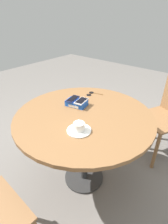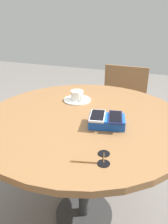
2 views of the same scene
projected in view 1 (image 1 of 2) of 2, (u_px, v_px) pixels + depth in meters
The scene contains 9 objects.
ground_plane at pixel (84, 177), 1.77m from camera, with size 8.00×8.00×0.00m, color slate.
round_table at pixel (84, 124), 1.44m from camera, with size 1.10×1.10×0.75m.
phone_box at pixel (77, 103), 1.51m from camera, with size 0.19×0.15×0.05m.
phone_navy at pixel (73, 99), 1.51m from camera, with size 0.09×0.15×0.01m.
phone_white at pixel (81, 101), 1.48m from camera, with size 0.09×0.14×0.01m.
saucer at pixel (79, 130), 1.20m from camera, with size 0.17×0.17×0.01m, color white.
coffee_cup at pixel (79, 126), 1.18m from camera, with size 0.09×0.09×0.06m.
sunglasses at pixel (91, 94), 1.72m from camera, with size 0.14×0.12×0.01m.
chair_far_side at pixel (166, 115), 1.88m from camera, with size 0.56×0.56×0.94m.
Camera 1 is at (0.76, -0.91, 1.47)m, focal length 28.00 mm.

